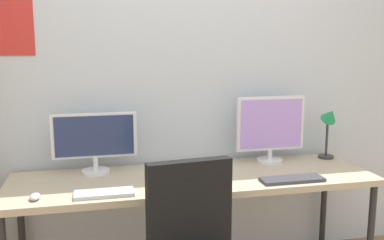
% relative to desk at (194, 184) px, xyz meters
% --- Properties ---
extents(wall_back, '(4.68, 0.11, 2.60)m').
position_rel_desk_xyz_m(wall_back, '(-0.00, 0.42, 0.61)').
color(wall_back, silver).
rests_on(wall_back, ground_plane).
extents(desk, '(2.28, 0.68, 0.74)m').
position_rel_desk_xyz_m(desk, '(0.00, 0.00, 0.00)').
color(desk, tan).
rests_on(desk, ground_plane).
extents(monitor_left, '(0.53, 0.18, 0.39)m').
position_rel_desk_xyz_m(monitor_left, '(-0.60, 0.21, 0.27)').
color(monitor_left, silver).
rests_on(monitor_left, desk).
extents(monitor_right, '(0.49, 0.18, 0.46)m').
position_rel_desk_xyz_m(monitor_right, '(0.60, 0.21, 0.30)').
color(monitor_right, silver).
rests_on(monitor_right, desk).
extents(desk_lamp, '(0.11, 0.16, 0.39)m').
position_rel_desk_xyz_m(desk_lamp, '(1.04, 0.19, 0.31)').
color(desk_lamp, '#333333').
rests_on(desk_lamp, desk).
extents(keyboard_left, '(0.33, 0.13, 0.02)m').
position_rel_desk_xyz_m(keyboard_left, '(-0.56, -0.23, 0.06)').
color(keyboard_left, silver).
rests_on(keyboard_left, desk).
extents(keyboard_right, '(0.39, 0.13, 0.02)m').
position_rel_desk_xyz_m(keyboard_right, '(0.56, -0.23, 0.06)').
color(keyboard_right, '#38383D').
rests_on(keyboard_right, desk).
extents(computer_mouse, '(0.06, 0.10, 0.03)m').
position_rel_desk_xyz_m(computer_mouse, '(-0.92, -0.22, 0.07)').
color(computer_mouse, silver).
rests_on(computer_mouse, desk).
extents(laptop_closed, '(0.32, 0.22, 0.02)m').
position_rel_desk_xyz_m(laptop_closed, '(-0.13, -0.05, 0.06)').
color(laptop_closed, '#2D2D2D').
rests_on(laptop_closed, desk).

